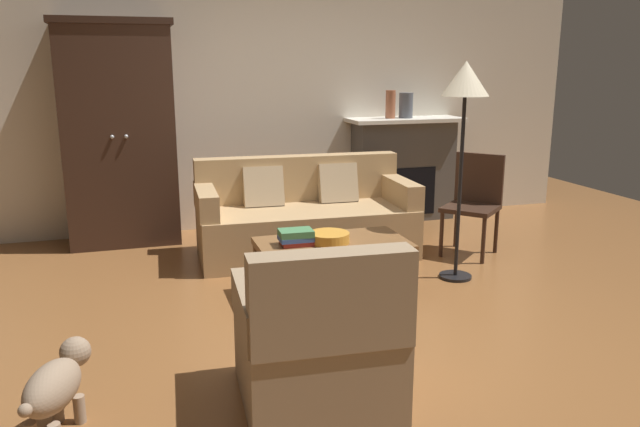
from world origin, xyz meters
The scene contains 14 objects.
ground_plane centered at (0.00, 0.00, 0.00)m, with size 9.60×9.60×0.00m, color brown.
back_wall centered at (0.00, 2.55, 1.40)m, with size 7.20×0.10×2.80m, color silver.
fireplace centered at (1.55, 2.30, 0.57)m, with size 1.26×0.48×1.12m.
armoire centered at (-1.40, 2.22, 1.05)m, with size 1.06×0.57×2.09m.
couch centered at (0.15, 1.35, 0.32)m, with size 1.95×0.93×0.86m.
coffee_table centered at (0.06, 0.26, 0.37)m, with size 1.10×0.60×0.42m.
fruit_bowl centered at (0.02, 0.24, 0.46)m, with size 0.30×0.30×0.08m, color orange.
book_stack centered at (-0.22, 0.25, 0.48)m, with size 0.26×0.19×0.11m.
mantel_vase_terracotta centered at (1.37, 2.28, 1.27)m, with size 0.11×0.11×0.30m, color #A86042.
mantel_vase_slate centered at (1.55, 2.28, 1.25)m, with size 0.15×0.15×0.27m, color #565B66.
armchair_near_left centered at (-0.48, -1.16, 0.32)m, with size 0.82×0.82×0.88m.
side_chair_wooden centered at (1.63, 0.93, 0.51)m, with size 0.62×0.62×0.90m.
floor_lamp centered at (1.13, 0.34, 1.48)m, with size 0.36×0.36×1.71m.
dog centered at (-1.72, -1.06, 0.25)m, with size 0.33×0.54×0.39m.
Camera 1 is at (-1.33, -3.92, 1.69)m, focal length 35.03 mm.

